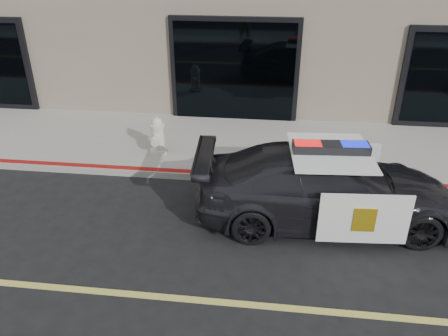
# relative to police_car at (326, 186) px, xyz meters

# --- Properties ---
(ground) EXTENTS (120.00, 120.00, 0.00)m
(ground) POSITION_rel_police_car_xyz_m (-1.11, -2.32, -0.68)
(ground) COLOR black
(ground) RESTS_ON ground
(sidewalk_n) EXTENTS (60.00, 3.50, 0.15)m
(sidewalk_n) POSITION_rel_police_car_xyz_m (-1.11, 2.93, -0.61)
(sidewalk_n) COLOR gray
(sidewalk_n) RESTS_ON ground
(police_car) EXTENTS (2.53, 4.90, 1.52)m
(police_car) POSITION_rel_police_car_xyz_m (0.00, 0.00, 0.00)
(police_car) COLOR black
(police_car) RESTS_ON ground
(fire_hydrant) EXTENTS (0.40, 0.55, 0.88)m
(fire_hydrant) POSITION_rel_police_car_xyz_m (-3.62, 2.12, -0.12)
(fire_hydrant) COLOR silver
(fire_hydrant) RESTS_ON sidewalk_n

